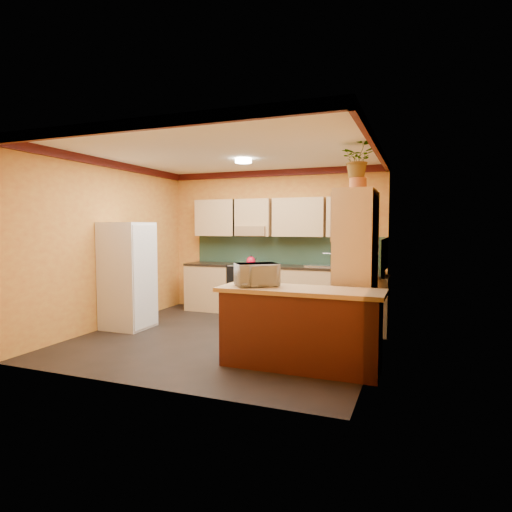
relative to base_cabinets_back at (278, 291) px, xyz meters
The scene contains 15 objects.
room_shell 2.25m from the base_cabinets_back, 96.44° to the right, with size 4.24×4.24×2.72m.
base_cabinets_back is the anchor object (origin of this frame).
countertop_back 0.46m from the base_cabinets_back, 90.00° to the right, with size 3.65×0.62×0.04m, color black.
stove 0.63m from the base_cabinets_back, behind, with size 0.58×0.58×0.91m, color black.
kettle 0.77m from the base_cabinets_back, behind, with size 0.17×0.17×0.18m, color red, non-canonical shape.
sink 0.92m from the base_cabinets_back, ahead, with size 0.48×0.40×0.03m, color silver.
base_cabinets_right 1.79m from the base_cabinets_back, 26.16° to the right, with size 0.60×0.80×0.88m, color tan.
countertop_right 1.85m from the base_cabinets_back, 26.16° to the right, with size 0.62×0.80×0.04m, color black.
fridge 2.71m from the base_cabinets_back, 136.57° to the right, with size 0.68×0.66×1.70m, color silver.
pantry 2.55m from the base_cabinets_back, 48.04° to the right, with size 0.48×0.90×2.10m, color tan.
fern_pot 3.00m from the base_cabinets_back, 47.26° to the right, with size 0.22×0.22×0.16m, color #A55528.
fern 3.19m from the base_cabinets_back, 47.26° to the right, with size 0.41×0.36×0.46m, color tan.
breakfast_bar 2.98m from the base_cabinets_back, 67.17° to the right, with size 1.80×0.55×0.88m, color #452010.
bar_top 3.02m from the base_cabinets_back, 67.17° to the right, with size 1.90×0.65×0.05m, color #AF7F55.
microwave 2.88m from the base_cabinets_back, 77.24° to the right, with size 0.49×0.33×0.27m, color silver.
Camera 1 is at (2.62, -5.65, 1.64)m, focal length 30.00 mm.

